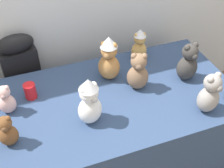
{
  "coord_description": "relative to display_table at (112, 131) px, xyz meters",
  "views": [
    {
      "loc": [
        -0.5,
        -1.12,
        2.11
      ],
      "look_at": [
        0.0,
        0.25,
        0.84
      ],
      "focal_mm": 47.21,
      "sensor_mm": 36.0,
      "label": 1
    }
  ],
  "objects": [
    {
      "name": "teddy_bear_honey",
      "position": [
        0.35,
        0.35,
        0.49
      ],
      "size": [
        0.14,
        0.12,
        0.27
      ],
      "rotation": [
        0.0,
        0.0,
        -0.15
      ],
      "color": "tan",
      "rests_on": "display_table"
    },
    {
      "name": "teddy_bear_snow",
      "position": [
        -0.2,
        -0.15,
        0.52
      ],
      "size": [
        0.19,
        0.17,
        0.34
      ],
      "rotation": [
        0.0,
        0.0,
        0.32
      ],
      "color": "white",
      "rests_on": "display_table"
    },
    {
      "name": "party_cup_red",
      "position": [
        -0.52,
        0.19,
        0.41
      ],
      "size": [
        0.08,
        0.08,
        0.11
      ],
      "primitive_type": "cylinder",
      "color": "red",
      "rests_on": "display_table"
    },
    {
      "name": "teddy_bear_blush",
      "position": [
        -0.67,
        0.1,
        0.46
      ],
      "size": [
        0.12,
        0.11,
        0.22
      ],
      "rotation": [
        0.0,
        0.0,
        -0.16
      ],
      "color": "beige",
      "rests_on": "display_table"
    },
    {
      "name": "teddy_bear_charcoal",
      "position": [
        0.57,
        0.01,
        0.5
      ],
      "size": [
        0.17,
        0.15,
        0.3
      ],
      "rotation": [
        0.0,
        0.0,
        0.11
      ],
      "color": "#383533",
      "rests_on": "display_table"
    },
    {
      "name": "teddy_bear_caramel",
      "position": [
        0.05,
        0.21,
        0.53
      ],
      "size": [
        0.21,
        0.2,
        0.35
      ],
      "rotation": [
        0.0,
        0.0,
        -0.58
      ],
      "color": "#B27A42",
      "rests_on": "display_table"
    },
    {
      "name": "display_table",
      "position": [
        0.0,
        0.0,
        0.0
      ],
      "size": [
        1.74,
        0.93,
        0.72
      ],
      "primitive_type": "cube",
      "color": "navy",
      "rests_on": "ground_plane"
    },
    {
      "name": "instrument_case",
      "position": [
        -0.55,
        0.6,
        0.14
      ],
      "size": [
        0.29,
        0.16,
        0.98
      ],
      "rotation": [
        0.0,
        0.0,
        0.14
      ],
      "color": "black",
      "rests_on": "ground_plane"
    },
    {
      "name": "teddy_bear_chestnut",
      "position": [
        -0.69,
        -0.16,
        0.46
      ],
      "size": [
        0.12,
        0.11,
        0.22
      ],
      "rotation": [
        0.0,
        0.0,
        -0.11
      ],
      "color": "brown",
      "rests_on": "display_table"
    },
    {
      "name": "teddy_bear_mocha",
      "position": [
        0.2,
        0.04,
        0.49
      ],
      "size": [
        0.19,
        0.17,
        0.29
      ],
      "rotation": [
        0.0,
        0.0,
        -0.39
      ],
      "color": "#7F6047",
      "rests_on": "display_table"
    },
    {
      "name": "teddy_bear_ash",
      "position": [
        0.53,
        -0.32,
        0.49
      ],
      "size": [
        0.18,
        0.16,
        0.29
      ],
      "rotation": [
        0.0,
        0.0,
        0.28
      ],
      "color": "gray",
      "rests_on": "display_table"
    }
  ]
}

